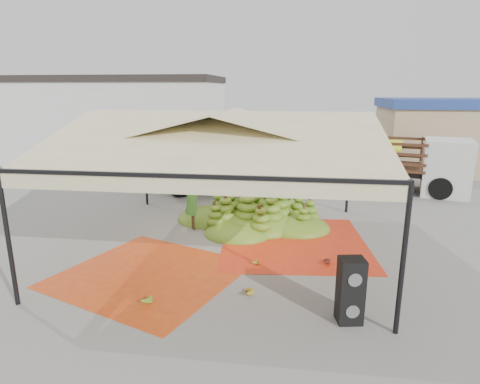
# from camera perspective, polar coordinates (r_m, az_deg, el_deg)

# --- Properties ---
(ground) EXTENTS (90.00, 90.00, 0.00)m
(ground) POSITION_cam_1_polar(r_m,az_deg,el_deg) (12.27, -1.89, -7.60)
(ground) COLOR slate
(ground) RESTS_ON ground
(canopy_tent) EXTENTS (8.10, 8.10, 4.00)m
(canopy_tent) POSITION_cam_1_polar(r_m,az_deg,el_deg) (11.45, -2.02, 7.90)
(canopy_tent) COLOR black
(canopy_tent) RESTS_ON ground
(building_white) EXTENTS (14.30, 6.30, 5.40)m
(building_white) POSITION_cam_1_polar(r_m,az_deg,el_deg) (27.95, -17.81, 9.87)
(building_white) COLOR silver
(building_white) RESTS_ON ground
(building_tan) EXTENTS (6.30, 5.30, 4.10)m
(building_tan) POSITION_cam_1_polar(r_m,az_deg,el_deg) (25.65, 26.27, 7.29)
(building_tan) COLOR tan
(building_tan) RESTS_ON ground
(tarp_left) EXTENTS (5.31, 5.20, 0.01)m
(tarp_left) POSITION_cam_1_polar(r_m,az_deg,el_deg) (10.72, -12.76, -11.31)
(tarp_left) COLOR #C44A12
(tarp_left) RESTS_ON ground
(tarp_right) EXTENTS (4.76, 4.96, 0.01)m
(tarp_right) POSITION_cam_1_polar(r_m,az_deg,el_deg) (12.61, 7.66, -7.06)
(tarp_right) COLOR red
(tarp_right) RESTS_ON ground
(banana_heap) EXTENTS (6.40, 5.59, 1.21)m
(banana_heap) POSITION_cam_1_polar(r_m,az_deg,el_deg) (13.91, 2.06, -2.28)
(banana_heap) COLOR #4B6F17
(banana_heap) RESTS_ON ground
(hand_yellow_a) EXTENTS (0.47, 0.43, 0.18)m
(hand_yellow_a) POSITION_cam_1_polar(r_m,az_deg,el_deg) (11.04, 1.98, -9.70)
(hand_yellow_a) COLOR gold
(hand_yellow_a) RESTS_ON ground
(hand_yellow_b) EXTENTS (0.57, 0.50, 0.23)m
(hand_yellow_b) POSITION_cam_1_polar(r_m,az_deg,el_deg) (9.48, 0.79, -13.82)
(hand_yellow_b) COLOR gold
(hand_yellow_b) RESTS_ON ground
(hand_red_a) EXTENTS (0.46, 0.38, 0.21)m
(hand_red_a) POSITION_cam_1_polar(r_m,az_deg,el_deg) (11.26, 11.82, -9.44)
(hand_red_a) COLOR #561813
(hand_red_a) RESTS_ON ground
(hand_red_b) EXTENTS (0.54, 0.46, 0.22)m
(hand_red_b) POSITION_cam_1_polar(r_m,az_deg,el_deg) (10.25, 15.21, -12.06)
(hand_red_b) COLOR #572A13
(hand_red_b) RESTS_ON ground
(hand_green) EXTENTS (0.51, 0.43, 0.23)m
(hand_green) POSITION_cam_1_polar(r_m,az_deg,el_deg) (9.44, -13.55, -14.38)
(hand_green) COLOR #507919
(hand_green) RESTS_ON ground
(hanging_bunches) EXTENTS (4.74, 0.24, 0.20)m
(hanging_bunches) POSITION_cam_1_polar(r_m,az_deg,el_deg) (10.47, -5.80, 3.46)
(hanging_bunches) COLOR #357618
(hanging_bunches) RESTS_ON ground
(speaker_stack) EXTENTS (0.56, 0.51, 1.37)m
(speaker_stack) POSITION_cam_1_polar(r_m,az_deg,el_deg) (8.56, 15.43, -13.36)
(speaker_stack) COLOR black
(speaker_stack) RESTS_ON ground
(banana_leaves) EXTENTS (0.96, 1.36, 3.70)m
(banana_leaves) POSITION_cam_1_polar(r_m,az_deg,el_deg) (14.03, -5.91, -4.79)
(banana_leaves) COLOR #22691C
(banana_leaves) RESTS_ON ground
(vendor) EXTENTS (0.74, 0.53, 1.92)m
(vendor) POSITION_cam_1_polar(r_m,az_deg,el_deg) (15.11, 3.66, 0.45)
(vendor) COLOR gray
(vendor) RESTS_ON ground
(truck_left) EXTENTS (7.92, 4.86, 2.57)m
(truck_left) POSITION_cam_1_polar(r_m,az_deg,el_deg) (19.04, 1.06, 5.31)
(truck_left) COLOR #452F17
(truck_left) RESTS_ON ground
(truck_right) EXTENTS (7.53, 4.24, 2.45)m
(truck_right) POSITION_cam_1_polar(r_m,az_deg,el_deg) (20.03, 20.76, 4.61)
(truck_right) COLOR #4B2C19
(truck_right) RESTS_ON ground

